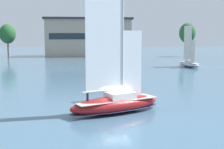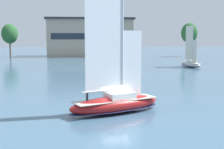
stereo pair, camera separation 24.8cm
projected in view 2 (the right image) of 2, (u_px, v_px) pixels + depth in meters
ground_plane at (116, 113)px, 28.52m from camera, size 400.00×400.00×0.00m
waterfront_building at (90, 37)px, 114.48m from camera, size 31.34×14.48×13.80m
tree_shore_left at (189, 33)px, 110.50m from camera, size 5.79×5.79×11.92m
tree_shore_right at (10, 34)px, 108.53m from camera, size 5.58×5.58×11.49m
sailboat_main at (116, 102)px, 28.41m from camera, size 9.39×6.06×12.57m
sailboat_moored_near_marina at (191, 63)px, 71.88m from camera, size 3.48×7.83×10.42m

